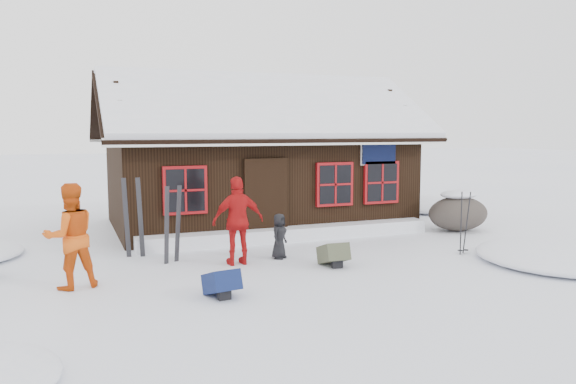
# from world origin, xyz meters

# --- Properties ---
(ground) EXTENTS (120.00, 120.00, 0.00)m
(ground) POSITION_xyz_m (0.00, 0.00, 0.00)
(ground) COLOR white
(ground) RESTS_ON ground
(mountain_hut) EXTENTS (8.90, 6.09, 4.42)m
(mountain_hut) POSITION_xyz_m (1.50, 4.98, 1.58)
(mountain_hut) COLOR black
(mountain_hut) RESTS_ON ground
(snow_drift) EXTENTS (7.60, 0.60, 0.35)m
(snow_drift) POSITION_xyz_m (1.50, 2.25, 0.17)
(snow_drift) COLOR white
(snow_drift) RESTS_ON ground
(snow_mounds) EXTENTS (20.60, 13.20, 0.48)m
(snow_mounds) POSITION_xyz_m (1.65, 1.86, 0.00)
(snow_mounds) COLOR white
(snow_mounds) RESTS_ON ground
(skier_orange_left) EXTENTS (1.04, 0.90, 1.85)m
(skier_orange_left) POSITION_xyz_m (-3.66, -0.31, 0.92)
(skier_orange_left) COLOR #D64F0F
(skier_orange_left) RESTS_ON ground
(skier_orange_right) EXTENTS (1.07, 0.45, 1.82)m
(skier_orange_right) POSITION_xyz_m (-0.45, 0.30, 0.91)
(skier_orange_right) COLOR #B11213
(skier_orange_right) RESTS_ON ground
(skier_crouched) EXTENTS (0.56, 0.55, 0.98)m
(skier_crouched) POSITION_xyz_m (0.52, 0.49, 0.49)
(skier_crouched) COLOR black
(skier_crouched) RESTS_ON ground
(boulder) EXTENTS (1.71, 1.28, 1.00)m
(boulder) POSITION_xyz_m (6.28, 1.83, 0.51)
(boulder) COLOR #453D37
(boulder) RESTS_ON ground
(ski_pair_mid) EXTENTS (0.46, 0.12, 1.78)m
(ski_pair_mid) POSITION_xyz_m (-2.36, 1.82, 0.84)
(ski_pair_mid) COLOR black
(ski_pair_mid) RESTS_ON ground
(ski_pair_right) EXTENTS (0.43, 0.20, 1.66)m
(ski_pair_right) POSITION_xyz_m (-1.67, 0.99, 0.78)
(ski_pair_right) COLOR black
(ski_pair_right) RESTS_ON ground
(ski_poles) EXTENTS (0.26, 0.13, 1.44)m
(ski_poles) POSITION_xyz_m (4.50, -0.60, 0.68)
(ski_poles) COLOR black
(ski_poles) RESTS_ON ground
(backpack_blue) EXTENTS (0.55, 0.68, 0.34)m
(backpack_blue) POSITION_xyz_m (-1.36, -1.78, 0.17)
(backpack_blue) COLOR #111C48
(backpack_blue) RESTS_ON ground
(backpack_olive) EXTENTS (0.53, 0.67, 0.35)m
(backpack_olive) POSITION_xyz_m (1.29, -0.56, 0.18)
(backpack_olive) COLOR #434733
(backpack_olive) RESTS_ON ground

